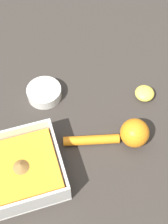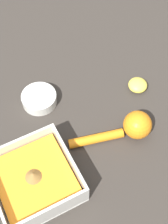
% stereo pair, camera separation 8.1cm
% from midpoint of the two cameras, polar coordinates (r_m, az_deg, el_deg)
% --- Properties ---
extents(ground_plane, '(4.00, 4.00, 0.00)m').
position_cam_midpoint_polar(ground_plane, '(0.78, -9.06, -10.51)').
color(ground_plane, '#332D28').
extents(square_dish, '(0.19, 0.19, 0.07)m').
position_cam_midpoint_polar(square_dish, '(0.75, -12.13, -12.29)').
color(square_dish, silver).
rests_on(square_dish, ground_plane).
extents(spice_bowl, '(0.10, 0.10, 0.03)m').
position_cam_midpoint_polar(spice_bowl, '(0.87, -10.82, 2.17)').
color(spice_bowl, silver).
rests_on(spice_bowl, ground_plane).
extents(lemon_squeezer, '(0.09, 0.21, 0.07)m').
position_cam_midpoint_polar(lemon_squeezer, '(0.79, 5.61, -3.00)').
color(lemon_squeezer, orange).
rests_on(lemon_squeezer, ground_plane).
extents(lemon_half, '(0.05, 0.05, 0.03)m').
position_cam_midpoint_polar(lemon_half, '(0.89, 7.27, 4.72)').
color(lemon_half, '#EFDB4C').
rests_on(lemon_half, ground_plane).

